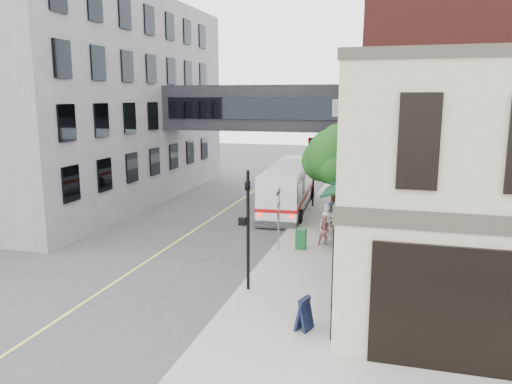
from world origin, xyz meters
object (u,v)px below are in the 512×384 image
Objects in this scene: bus at (289,185)px; sandwich_board at (304,314)px; newspaper_box at (301,239)px; pedestrian_a at (327,224)px; pedestrian_c at (332,216)px; pedestrian_b at (325,230)px.

sandwich_board is (4.06, -16.98, -0.94)m from bus.
sandwich_board reaches higher than newspaper_box.
bus is 11.32× the size of newspaper_box.
newspaper_box is (-1.04, -1.31, -0.48)m from pedestrian_a.
newspaper_box is 8.37m from sandwich_board.
pedestrian_c is 1.66× the size of newspaper_box.
pedestrian_c is 1.53× the size of sandwich_board.
newspaper_box is (-1.00, -3.75, -0.32)m from pedestrian_c.
pedestrian_c is (-0.01, 2.90, 0.05)m from pedestrian_b.
pedestrian_c reaches higher than sandwich_board.
pedestrian_c reaches higher than newspaper_box.
pedestrian_b is 9.08m from sandwich_board.
pedestrian_a is 1.20× the size of pedestrian_c.
pedestrian_b is (3.44, -7.92, -0.71)m from bus.
pedestrian_b is at bearing 38.52° from newspaper_box.
bus is at bearing 140.27° from pedestrian_c.
pedestrian_c is (-0.05, 2.44, -0.16)m from pedestrian_a.
newspaper_box is at bearing -74.49° from bus.
pedestrian_a is 9.54m from sandwich_board.
bus is 5.66× the size of pedestrian_a.
newspaper_box is at bearing -154.17° from pedestrian_b.
newspaper_box is 0.92× the size of sandwich_board.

